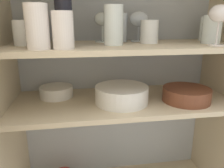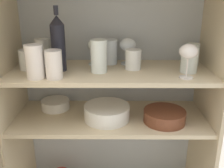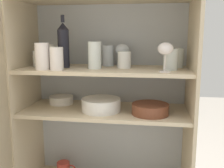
# 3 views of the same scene
# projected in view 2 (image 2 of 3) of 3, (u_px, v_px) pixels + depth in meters

# --- Properties ---
(cupboard_back_panel) EXTENTS (0.98, 0.02, 1.39)m
(cupboard_back_panel) POSITION_uv_depth(u_px,v_px,m) (111.00, 113.00, 1.54)
(cupboard_back_panel) COLOR #B2B7BC
(cupboard_back_panel) RESTS_ON ground_plane
(cupboard_side_left) EXTENTS (0.02, 0.42, 1.39)m
(cupboard_side_left) POSITION_uv_depth(u_px,v_px,m) (17.00, 129.00, 1.36)
(cupboard_side_left) COLOR #CCB793
(cupboard_side_left) RESTS_ON ground_plane
(cupboard_side_right) EXTENTS (0.02, 0.42, 1.39)m
(cupboard_side_right) POSITION_uv_depth(u_px,v_px,m) (204.00, 130.00, 1.35)
(cupboard_side_right) COLOR #CCB793
(cupboard_side_right) RESTS_ON ground_plane
(shelf_board_middle) EXTENTS (0.95, 0.38, 0.02)m
(shelf_board_middle) POSITION_uv_depth(u_px,v_px,m) (110.00, 117.00, 1.33)
(shelf_board_middle) COLOR beige
(shelf_board_upper) EXTENTS (0.95, 0.38, 0.02)m
(shelf_board_upper) POSITION_uv_depth(u_px,v_px,m) (110.00, 72.00, 1.25)
(shelf_board_upper) COLOR beige
(tumbler_glass_0) EXTENTS (0.07, 0.07, 0.12)m
(tumbler_glass_0) POSITION_uv_depth(u_px,v_px,m) (54.00, 65.00, 1.11)
(tumbler_glass_0) COLOR silver
(tumbler_glass_0) RESTS_ON shelf_board_upper
(tumbler_glass_1) EXTENTS (0.08, 0.08, 0.11)m
(tumbler_glass_1) POSITION_uv_depth(u_px,v_px,m) (189.00, 60.00, 1.19)
(tumbler_glass_1) COLOR white
(tumbler_glass_1) RESTS_ON shelf_board_upper
(tumbler_glass_2) EXTENTS (0.08, 0.08, 0.15)m
(tumbler_glass_2) POSITION_uv_depth(u_px,v_px,m) (35.00, 62.00, 1.11)
(tumbler_glass_2) COLOR silver
(tumbler_glass_2) RESTS_ON shelf_board_upper
(tumbler_glass_3) EXTENTS (0.07, 0.07, 0.09)m
(tumbler_glass_3) POSITION_uv_depth(u_px,v_px,m) (27.00, 60.00, 1.24)
(tumbler_glass_3) COLOR white
(tumbler_glass_3) RESTS_ON shelf_board_upper
(tumbler_glass_4) EXTENTS (0.07, 0.07, 0.13)m
(tumbler_glass_4) POSITION_uv_depth(u_px,v_px,m) (42.00, 52.00, 1.30)
(tumbler_glass_4) COLOR white
(tumbler_glass_4) RESTS_ON shelf_board_upper
(tumbler_glass_5) EXTENTS (0.08, 0.08, 0.15)m
(tumbler_glass_5) POSITION_uv_depth(u_px,v_px,m) (99.00, 56.00, 1.19)
(tumbler_glass_5) COLOR white
(tumbler_glass_5) RESTS_ON shelf_board_upper
(tumbler_glass_6) EXTENTS (0.06, 0.06, 0.11)m
(tumbler_glass_6) POSITION_uv_depth(u_px,v_px,m) (193.00, 55.00, 1.30)
(tumbler_glass_6) COLOR white
(tumbler_glass_6) RESTS_ON shelf_board_upper
(tumbler_glass_7) EXTENTS (0.08, 0.08, 0.10)m
(tumbler_glass_7) POSITION_uv_depth(u_px,v_px,m) (133.00, 59.00, 1.24)
(tumbler_glass_7) COLOR white
(tumbler_glass_7) RESTS_ON shelf_board_upper
(tumbler_glass_8) EXTENTS (0.07, 0.07, 0.12)m
(tumbler_glass_8) POSITION_uv_depth(u_px,v_px,m) (110.00, 52.00, 1.33)
(tumbler_glass_8) COLOR white
(tumbler_glass_8) RESTS_ON shelf_board_upper
(wine_glass_0) EXTENTS (0.09, 0.09, 0.13)m
(wine_glass_0) POSITION_uv_depth(u_px,v_px,m) (128.00, 46.00, 1.31)
(wine_glass_0) COLOR white
(wine_glass_0) RESTS_ON shelf_board_upper
(wine_glass_1) EXTENTS (0.07, 0.07, 0.13)m
(wine_glass_1) POSITION_uv_depth(u_px,v_px,m) (95.00, 47.00, 1.31)
(wine_glass_1) COLOR white
(wine_glass_1) RESTS_ON shelf_board_upper
(wine_glass_2) EXTENTS (0.08, 0.08, 0.15)m
(wine_glass_2) POSITION_uv_depth(u_px,v_px,m) (188.00, 53.00, 1.09)
(wine_glass_2) COLOR silver
(wine_glass_2) RESTS_ON shelf_board_upper
(wine_bottle) EXTENTS (0.07, 0.07, 0.30)m
(wine_bottle) POSITION_uv_depth(u_px,v_px,m) (58.00, 43.00, 1.19)
(wine_bottle) COLOR black
(wine_bottle) RESTS_ON shelf_board_upper
(plate_stack_white) EXTENTS (0.22, 0.22, 0.07)m
(plate_stack_white) POSITION_uv_depth(u_px,v_px,m) (107.00, 112.00, 1.28)
(plate_stack_white) COLOR white
(plate_stack_white) RESTS_ON shelf_board_middle
(mixing_bowl_large) EXTENTS (0.20, 0.20, 0.06)m
(mixing_bowl_large) POSITION_uv_depth(u_px,v_px,m) (164.00, 116.00, 1.26)
(mixing_bowl_large) COLOR brown
(mixing_bowl_large) RESTS_ON shelf_board_middle
(serving_bowl_small) EXTENTS (0.15, 0.15, 0.05)m
(serving_bowl_small) POSITION_uv_depth(u_px,v_px,m) (55.00, 104.00, 1.40)
(serving_bowl_small) COLOR silver
(serving_bowl_small) RESTS_ON shelf_board_middle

